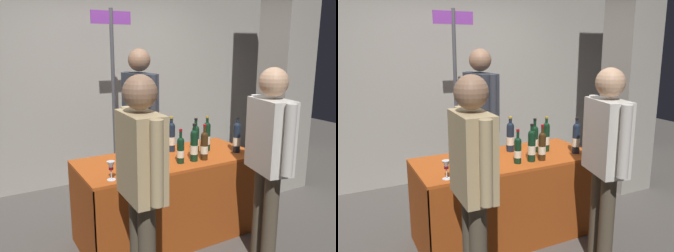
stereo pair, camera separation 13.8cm
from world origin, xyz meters
TOP-DOWN VIEW (x-y plane):
  - ground_plane at (0.00, 0.00)m, footprint 12.00×12.00m
  - back_partition at (0.00, 1.81)m, footprint 7.00×0.12m
  - concrete_pillar at (1.93, 0.43)m, footprint 0.49×0.49m
  - tasting_table at (0.00, 0.00)m, footprint 1.67×0.74m
  - featured_wine_bottle at (0.45, 0.01)m, footprint 0.07×0.07m
  - display_bottle_0 at (-0.25, -0.18)m, footprint 0.07×0.07m
  - display_bottle_1 at (-0.35, -0.13)m, footprint 0.08×0.08m
  - display_bottle_2 at (-0.03, 0.21)m, footprint 0.07×0.07m
  - display_bottle_3 at (0.16, -0.20)m, footprint 0.07×0.07m
  - display_bottle_4 at (0.26, -0.21)m, footprint 0.07×0.07m
  - display_bottle_5 at (0.13, 0.17)m, footprint 0.07×0.07m
  - display_bottle_6 at (0.66, -0.17)m, footprint 0.07×0.07m
  - display_bottle_7 at (0.02, -0.19)m, footprint 0.07×0.07m
  - display_bottle_8 at (0.33, 0.04)m, footprint 0.07×0.07m
  - wine_glass_near_vendor at (-0.65, -0.27)m, footprint 0.07×0.07m
  - vendor_presenter at (0.08, 0.77)m, footprint 0.26×0.61m
  - taster_foreground_right at (0.48, -0.78)m, footprint 0.29×0.56m
  - taster_foreground_left at (-0.61, -0.74)m, footprint 0.23×0.57m
  - booth_signpost at (-0.07, 1.17)m, footprint 0.47×0.04m

SIDE VIEW (x-z plane):
  - ground_plane at x=0.00m, z-range 0.00..0.00m
  - tasting_table at x=0.00m, z-range 0.15..0.93m
  - wine_glass_near_vendor at x=-0.65m, z-range 0.82..0.97m
  - display_bottle_7 at x=0.02m, z-range 0.75..1.06m
  - display_bottle_4 at x=0.26m, z-range 0.75..1.08m
  - display_bottle_8 at x=0.33m, z-range 0.75..1.09m
  - display_bottle_0 at x=-0.25m, z-range 0.76..1.08m
  - display_bottle_2 at x=-0.03m, z-range 0.76..1.09m
  - display_bottle_1 at x=-0.35m, z-range 0.76..1.09m
  - display_bottle_3 at x=0.16m, z-range 0.76..1.10m
  - featured_wine_bottle at x=0.45m, z-range 0.76..1.11m
  - display_bottle_5 at x=0.13m, z-range 0.76..1.11m
  - display_bottle_6 at x=0.66m, z-range 0.76..1.11m
  - taster_foreground_left at x=-0.61m, z-range 0.16..1.78m
  - taster_foreground_right at x=0.48m, z-range 0.16..1.80m
  - vendor_presenter at x=0.08m, z-range 0.19..1.96m
  - booth_signpost at x=-0.07m, z-range 0.20..2.41m
  - back_partition at x=0.00m, z-range 0.00..3.08m
  - concrete_pillar at x=1.93m, z-range 0.00..3.57m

